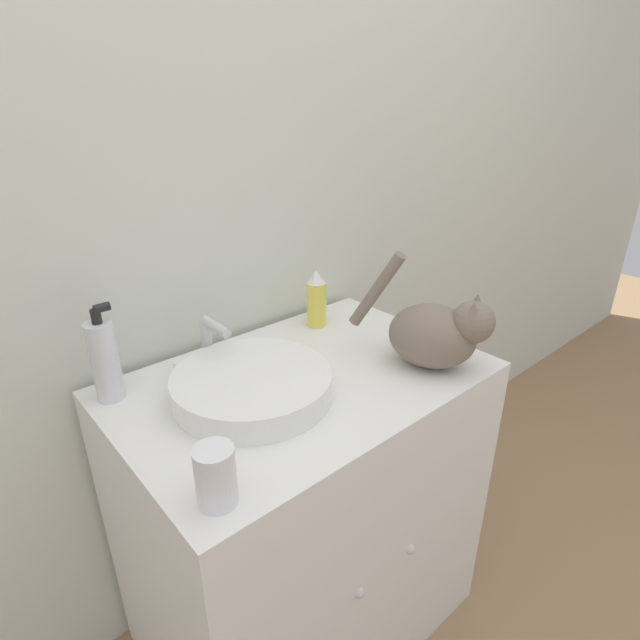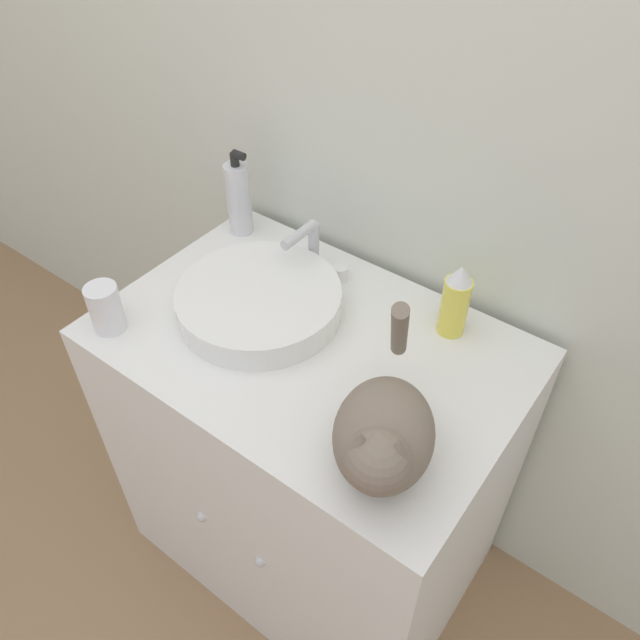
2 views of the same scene
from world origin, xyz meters
name	(u,v)px [view 1 (image 1 of 2)]	position (x,y,z in m)	size (l,w,h in m)	color
wall_back	(213,164)	(0.00, 0.60, 1.25)	(6.00, 0.05, 2.50)	silver
vanity_cabinet	(305,511)	(0.00, 0.28, 0.41)	(0.84, 0.57, 0.81)	white
sink_basin	(252,385)	(-0.13, 0.29, 0.84)	(0.34, 0.34, 0.06)	white
faucet	(210,345)	(-0.13, 0.46, 0.87)	(0.18, 0.11, 0.13)	silver
cat	(437,332)	(0.27, 0.12, 0.90)	(0.23, 0.34, 0.27)	#7A6B5B
soap_bottle	(105,360)	(-0.36, 0.48, 0.90)	(0.06, 0.06, 0.21)	silver
spray_bottle	(316,299)	(0.21, 0.47, 0.89)	(0.05, 0.05, 0.16)	#EADB4C
cup	(216,476)	(-0.34, 0.07, 0.86)	(0.06, 0.06, 0.10)	white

